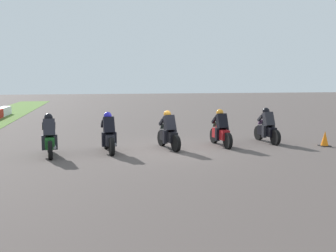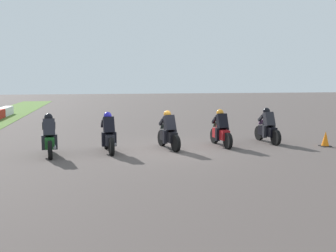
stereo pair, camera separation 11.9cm
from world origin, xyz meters
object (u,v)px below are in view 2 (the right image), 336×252
at_px(rider_lane_c, 169,133).
at_px(rider_lane_a, 267,128).
at_px(traffic_cone, 325,139).
at_px(rider_lane_b, 221,131).
at_px(rider_lane_d, 109,136).
at_px(rider_lane_e, 49,138).

bearing_deg(rider_lane_c, rider_lane_a, -93.84).
height_order(rider_lane_a, traffic_cone, rider_lane_a).
bearing_deg(rider_lane_b, rider_lane_d, 91.32).
bearing_deg(rider_lane_e, rider_lane_a, -89.98).
distance_m(rider_lane_c, rider_lane_d, 2.36).
height_order(rider_lane_a, rider_lane_b, same).
height_order(rider_lane_d, rider_lane_e, same).
distance_m(rider_lane_c, rider_lane_e, 4.48).
relative_size(rider_lane_a, rider_lane_d, 1.00).
xyz_separation_m(rider_lane_c, rider_lane_d, (-0.22, 2.35, 0.00)).
bearing_deg(rider_lane_e, traffic_cone, -98.28).
xyz_separation_m(rider_lane_c, rider_lane_e, (-0.49, 4.45, 0.00)).
relative_size(rider_lane_b, rider_lane_c, 1.01).
distance_m(rider_lane_a, traffic_cone, 2.36).
height_order(rider_lane_e, traffic_cone, rider_lane_e).
height_order(rider_lane_b, rider_lane_d, same).
xyz_separation_m(rider_lane_d, traffic_cone, (-0.53, -8.74, -0.33)).
bearing_deg(rider_lane_b, traffic_cone, -106.48).
bearing_deg(rider_lane_d, rider_lane_c, -90.17).
relative_size(rider_lane_a, rider_lane_e, 1.00).
distance_m(rider_lane_e, traffic_cone, 10.85).
height_order(rider_lane_a, rider_lane_e, same).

